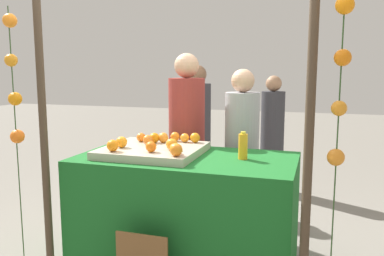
% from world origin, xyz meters
% --- Properties ---
extents(stall_counter, '(1.67, 0.90, 0.89)m').
position_xyz_m(stall_counter, '(0.00, 0.00, 0.44)').
color(stall_counter, '#196023').
rests_on(stall_counter, ground_plane).
extents(orange_tray, '(0.75, 0.71, 0.06)m').
position_xyz_m(orange_tray, '(-0.28, 0.00, 0.92)').
color(orange_tray, '#B2AD99').
rests_on(orange_tray, stall_counter).
extents(orange_0, '(0.09, 0.09, 0.09)m').
position_xyz_m(orange_0, '(-0.49, -0.11, 0.99)').
color(orange_0, orange).
rests_on(orange_0, orange_tray).
extents(orange_1, '(0.08, 0.08, 0.08)m').
position_xyz_m(orange_1, '(-0.33, 0.15, 0.99)').
color(orange_1, orange).
rests_on(orange_1, orange_tray).
extents(orange_2, '(0.08, 0.08, 0.08)m').
position_xyz_m(orange_2, '(-0.35, 0.06, 0.99)').
color(orange_2, orange).
rests_on(orange_2, orange_tray).
extents(orange_3, '(0.08, 0.08, 0.08)m').
position_xyz_m(orange_3, '(-0.19, 0.28, 0.99)').
color(orange_3, orange).
rests_on(orange_3, orange_tray).
extents(orange_4, '(0.09, 0.09, 0.09)m').
position_xyz_m(orange_4, '(0.02, -0.27, 0.99)').
color(orange_4, orange).
rests_on(orange_4, orange_tray).
extents(orange_5, '(0.09, 0.09, 0.09)m').
position_xyz_m(orange_5, '(-0.49, -0.26, 0.99)').
color(orange_5, orange).
rests_on(orange_5, orange_tray).
extents(orange_6, '(0.08, 0.08, 0.08)m').
position_xyz_m(orange_6, '(-0.26, 0.19, 0.99)').
color(orange_6, orange).
rests_on(orange_6, orange_tray).
extents(orange_7, '(0.08, 0.08, 0.08)m').
position_xyz_m(orange_7, '(-0.01, 0.27, 0.99)').
color(orange_7, orange).
rests_on(orange_7, orange_tray).
extents(orange_8, '(0.08, 0.08, 0.08)m').
position_xyz_m(orange_8, '(-0.46, 0.17, 0.99)').
color(orange_8, orange).
rests_on(orange_8, orange_tray).
extents(orange_9, '(0.09, 0.09, 0.09)m').
position_xyz_m(orange_9, '(-0.09, -0.08, 0.99)').
color(orange_9, orange).
rests_on(orange_9, orange_tray).
extents(orange_10, '(0.07, 0.07, 0.07)m').
position_xyz_m(orange_10, '(-0.10, 0.26, 0.99)').
color(orange_10, orange).
rests_on(orange_10, orange_tray).
extents(orange_11, '(0.08, 0.08, 0.08)m').
position_xyz_m(orange_11, '(-0.21, -0.20, 0.99)').
color(orange_11, orange).
rests_on(orange_11, orange_tray).
extents(orange_12, '(0.07, 0.07, 0.07)m').
position_xyz_m(orange_12, '(-0.02, -0.20, 0.99)').
color(orange_12, orange).
rests_on(orange_12, orange_tray).
extents(juice_bottle, '(0.07, 0.07, 0.21)m').
position_xyz_m(juice_bottle, '(0.43, 0.04, 0.99)').
color(juice_bottle, '#FBA620').
rests_on(juice_bottle, stall_counter).
extents(vendor_left, '(0.34, 0.34, 1.70)m').
position_xyz_m(vendor_left, '(-0.22, 0.69, 0.79)').
color(vendor_left, maroon).
rests_on(vendor_left, ground_plane).
extents(vendor_right, '(0.31, 0.31, 1.56)m').
position_xyz_m(vendor_right, '(0.30, 0.71, 0.72)').
color(vendor_right, '#99999E').
rests_on(vendor_right, ground_plane).
extents(crowd_person_0, '(0.32, 0.32, 1.60)m').
position_xyz_m(crowd_person_0, '(-0.41, 1.64, 0.75)').
color(crowd_person_0, '#333338').
rests_on(crowd_person_0, ground_plane).
extents(crowd_person_1, '(0.30, 0.30, 1.47)m').
position_xyz_m(crowd_person_1, '(0.40, 2.25, 0.69)').
color(crowd_person_1, '#333338').
rests_on(crowd_person_1, ground_plane).
extents(canopy_post_left, '(0.06, 0.06, 2.14)m').
position_xyz_m(canopy_post_left, '(-0.91, -0.49, 1.07)').
color(canopy_post_left, '#473828').
rests_on(canopy_post_left, ground_plane).
extents(canopy_post_right, '(0.06, 0.06, 2.14)m').
position_xyz_m(canopy_post_right, '(0.91, -0.49, 1.07)').
color(canopy_post_right, '#473828').
rests_on(canopy_post_right, ground_plane).
extents(garland_strand_left, '(0.11, 0.11, 1.99)m').
position_xyz_m(garland_strand_left, '(-1.13, -0.51, 1.45)').
color(garland_strand_left, '#2D4C23').
rests_on(garland_strand_left, ground_plane).
extents(garland_strand_right, '(0.10, 0.10, 1.99)m').
position_xyz_m(garland_strand_right, '(1.07, -0.54, 1.48)').
color(garland_strand_right, '#2D4C23').
rests_on(garland_strand_right, ground_plane).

